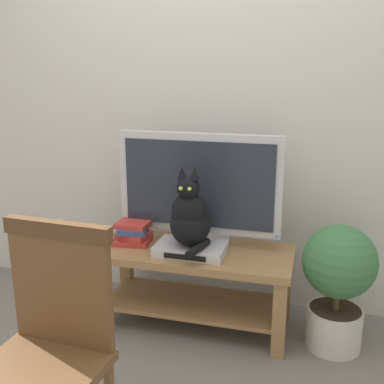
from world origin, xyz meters
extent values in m
plane|color=slate|center=(0.00, 0.00, 0.00)|extent=(12.00, 12.00, 0.00)
cube|color=beige|center=(0.00, 0.90, 1.40)|extent=(7.00, 0.12, 2.80)
cube|color=olive|center=(-0.02, 0.45, 0.45)|extent=(1.13, 0.49, 0.04)
cube|color=olive|center=(-0.54, 0.26, 0.22)|extent=(0.07, 0.07, 0.43)
cube|color=olive|center=(0.50, 0.26, 0.22)|extent=(0.07, 0.07, 0.43)
cube|color=olive|center=(-0.54, 0.65, 0.22)|extent=(0.07, 0.07, 0.43)
cube|color=olive|center=(0.50, 0.65, 0.22)|extent=(0.07, 0.07, 0.43)
cube|color=olive|center=(-0.02, 0.45, 0.14)|extent=(1.03, 0.41, 0.02)
cube|color=#B7B7BC|center=(-0.02, 0.56, 0.49)|extent=(0.34, 0.20, 0.03)
cube|color=#B7B7BC|center=(-0.02, 0.56, 0.53)|extent=(0.06, 0.04, 0.05)
cube|color=#B7B7BC|center=(-0.02, 0.56, 0.84)|extent=(0.96, 0.05, 0.58)
cube|color=#232833|center=(-0.02, 0.53, 0.84)|extent=(0.88, 0.01, 0.50)
sphere|color=#2672F2|center=(0.44, 0.53, 0.57)|extent=(0.01, 0.01, 0.01)
cube|color=#BCBCC1|center=(-0.02, 0.39, 0.50)|extent=(0.39, 0.24, 0.06)
cube|color=black|center=(-0.02, 0.27, 0.50)|extent=(0.23, 0.01, 0.03)
ellipsoid|color=black|center=(-0.02, 0.39, 0.66)|extent=(0.23, 0.28, 0.25)
ellipsoid|color=black|center=(-0.02, 0.36, 0.73)|extent=(0.19, 0.18, 0.22)
sphere|color=black|center=(-0.02, 0.34, 0.87)|extent=(0.12, 0.12, 0.12)
cone|color=black|center=(-0.06, 0.34, 0.95)|extent=(0.06, 0.06, 0.07)
cone|color=black|center=(0.01, 0.34, 0.95)|extent=(0.06, 0.06, 0.07)
sphere|color=#B2C64C|center=(-0.05, 0.29, 0.88)|extent=(0.02, 0.02, 0.02)
sphere|color=#B2C64C|center=(0.00, 0.29, 0.88)|extent=(0.02, 0.02, 0.02)
cylinder|color=black|center=(0.04, 0.29, 0.55)|extent=(0.09, 0.23, 0.04)
cube|color=brown|center=(-0.26, -0.78, 0.46)|extent=(0.46, 0.46, 0.04)
cube|color=brown|center=(-0.25, -0.58, 0.72)|extent=(0.41, 0.06, 0.49)
cube|color=#4D331C|center=(-0.25, -0.58, 0.94)|extent=(0.43, 0.07, 0.06)
cube|color=#B2332D|center=(-0.40, 0.46, 0.49)|extent=(0.23, 0.20, 0.03)
cube|color=#B2332D|center=(-0.39, 0.46, 0.53)|extent=(0.20, 0.17, 0.04)
cube|color=#33477A|center=(-0.39, 0.44, 0.56)|extent=(0.19, 0.15, 0.03)
cube|color=#B2332D|center=(-0.40, 0.46, 0.59)|extent=(0.19, 0.15, 0.03)
cylinder|color=beige|center=(0.78, 0.43, 0.11)|extent=(0.30, 0.30, 0.23)
cylinder|color=#332319|center=(0.78, 0.43, 0.22)|extent=(0.28, 0.28, 0.02)
cylinder|color=#4C3823|center=(0.78, 0.43, 0.29)|extent=(0.04, 0.04, 0.12)
sphere|color=#386B3D|center=(0.78, 0.43, 0.50)|extent=(0.39, 0.39, 0.39)
camera|label=1|loc=(0.64, -1.98, 1.50)|focal=43.76mm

